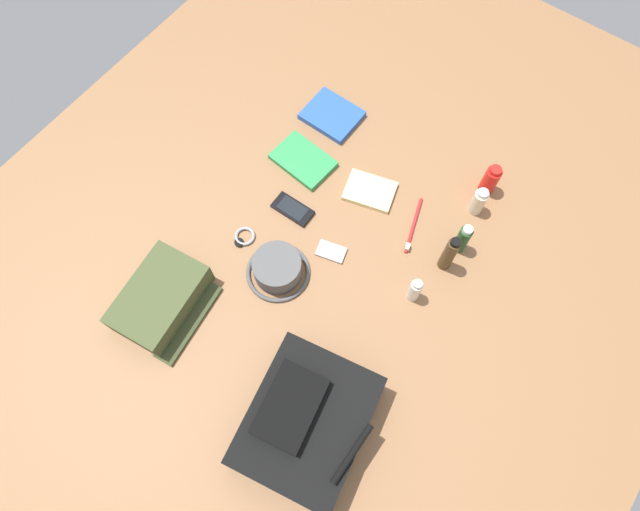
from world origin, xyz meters
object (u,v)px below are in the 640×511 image
Objects in this scene: backpack at (306,421)px; notepad at (370,191)px; bucket_hat at (277,269)px; paperback_novel at (332,115)px; cell_phone at (293,209)px; sunscreen_spray at (490,180)px; travel_guidebook at (303,160)px; toiletry_pouch at (161,299)px; lotion_bottle at (478,202)px; toothbrush at (413,228)px; media_player at (331,252)px; cologne_bottle at (449,254)px; shampoo_bottle at (463,239)px; wristwatch at (244,237)px; toothpaste_tube at (415,290)px.

backpack is 2.64× the size of notepad.
backpack reaches higher than bucket_hat.
paperback_novel is 1.39× the size of cell_phone.
sunscreen_spray is at bearing 149.82° from bucket_hat.
travel_guidebook is 1.56× the size of cell_phone.
lotion_bottle is (-0.78, 0.56, 0.01)m from toiletry_pouch.
lotion_bottle is 0.21m from toothbrush.
backpack is at bearing 37.52° from travel_guidebook.
media_player is 0.26m from toothbrush.
bucket_hat reaches higher than notepad.
cologne_bottle is 1.09× the size of notepad.
backpack reaches higher than toiletry_pouch.
cell_phone is (0.19, -0.47, -0.05)m from shampoo_bottle.
toothpaste_tube is at bearing 105.65° from wristwatch.
toiletry_pouch is 0.81m from paperback_novel.
cologne_bottle is 2.31× the size of wristwatch.
toothbrush is 1.22× the size of notepad.
sunscreen_spray reaches higher than toothpaste_tube.
notepad is at bearing -52.03° from sunscreen_spray.
shampoo_bottle is 1.78× the size of wristwatch.
notepad reaches higher than wristwatch.
toothpaste_tube is at bearing 115.68° from bucket_hat.
toothbrush is at bearing 116.19° from cell_phone.
toiletry_pouch is 0.50m from media_player.
shampoo_bottle is at bearing 100.95° from toothbrush.
bucket_hat is at bearing 25.56° from cell_phone.
cologne_bottle is (-0.31, 0.37, 0.05)m from bucket_hat.
paperback_novel is at bearing -172.13° from travel_guidebook.
cell_phone reaches higher than wristwatch.
paperback_novel is at bearing 179.56° from toiletry_pouch.
cell_phone is 1.33× the size of media_player.
backpack is 0.80m from travel_guidebook.
lotion_bottle is at bearing 177.30° from backpack.
cologne_bottle reaches higher than paperback_novel.
cologne_bottle is 0.55m from travel_guidebook.
shampoo_bottle is 0.72× the size of paperback_novel.
shampoo_bottle reaches higher than lotion_bottle.
sunscreen_spray is at bearing 178.03° from backpack.
toiletry_pouch is 0.81m from cologne_bottle.
notepad is (-0.64, 0.27, -0.03)m from toiletry_pouch.
travel_guidebook is at bearing -153.61° from cell_phone.
cologne_bottle reaches higher than toothpaste_tube.
travel_guidebook is 1.08× the size of toothbrush.
cell_phone is at bearing -68.07° from shampoo_bottle.
bucket_hat is 0.54m from shampoo_bottle.
bucket_hat is 1.02× the size of toothbrush.
wristwatch is (0.14, -0.50, -0.04)m from toothpaste_tube.
sunscreen_spray reaches higher than media_player.
shampoo_bottle is 0.60m from paperback_novel.
travel_guidebook is (0.19, 0.03, -0.00)m from paperback_novel.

